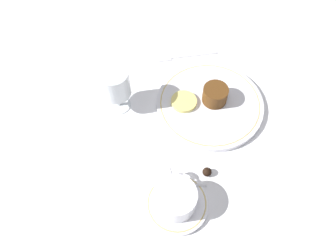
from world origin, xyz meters
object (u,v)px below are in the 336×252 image
(wine_glass, at_px, (115,85))
(dessert_cake, at_px, (215,95))
(dinner_plate, at_px, (210,104))
(fork, at_px, (178,56))
(coffee_cup, at_px, (176,198))

(wine_glass, xyz_separation_m, dessert_cake, (-0.05, -0.24, -0.05))
(dinner_plate, height_order, wine_glass, wine_glass)
(dinner_plate, height_order, fork, dinner_plate)
(fork, height_order, dessert_cake, dessert_cake)
(coffee_cup, bearing_deg, fork, -14.01)
(coffee_cup, xyz_separation_m, fork, (0.42, -0.10, -0.04))
(coffee_cup, xyz_separation_m, dessert_cake, (0.24, -0.16, -0.00))
(coffee_cup, distance_m, fork, 0.43)
(coffee_cup, height_order, dessert_cake, coffee_cup)
(dessert_cake, bearing_deg, wine_glass, 79.31)
(wine_glass, relative_size, dessert_cake, 2.00)
(coffee_cup, relative_size, dessert_cake, 1.81)
(dinner_plate, bearing_deg, fork, 12.25)
(fork, bearing_deg, dessert_cake, -163.49)
(wine_glass, height_order, dessert_cake, wine_glass)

